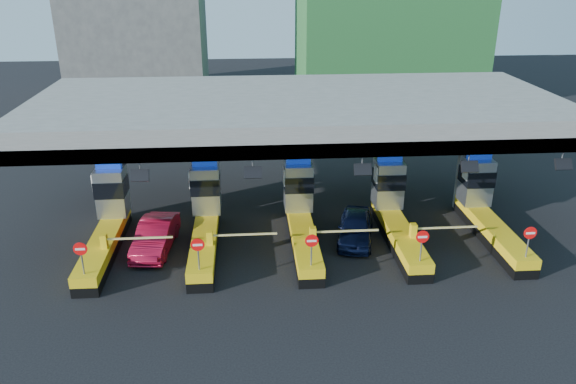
{
  "coord_description": "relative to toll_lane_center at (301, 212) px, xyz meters",
  "views": [
    {
      "loc": [
        -2.73,
        -26.55,
        13.68
      ],
      "look_at": [
        -0.7,
        0.0,
        2.7
      ],
      "focal_mm": 35.0,
      "sensor_mm": 36.0,
      "label": 1
    }
  ],
  "objects": [
    {
      "name": "bg_building_concrete",
      "position": [
        -14.0,
        35.72,
        7.6
      ],
      "size": [
        14.0,
        10.0,
        18.0
      ],
      "primitive_type": "cube",
      "color": "#4C4C49",
      "rests_on": "ground"
    },
    {
      "name": "toll_lane_far_left",
      "position": [
        -10.0,
        0.0,
        0.0
      ],
      "size": [
        4.43,
        8.0,
        4.16
      ],
      "color": "black",
      "rests_on": "ground"
    },
    {
      "name": "toll_lane_left",
      "position": [
        -5.0,
        0.0,
        0.0
      ],
      "size": [
        4.43,
        8.0,
        4.16
      ],
      "color": "black",
      "rests_on": "ground"
    },
    {
      "name": "toll_lane_center",
      "position": [
        0.0,
        0.0,
        0.0
      ],
      "size": [
        4.43,
        8.0,
        4.16
      ],
      "color": "black",
      "rests_on": "ground"
    },
    {
      "name": "toll_canopy",
      "position": [
        -0.0,
        2.59,
        4.74
      ],
      "size": [
        28.0,
        12.09,
        7.0
      ],
      "color": "slate",
      "rests_on": "ground"
    },
    {
      "name": "van",
      "position": [
        2.83,
        -0.71,
        -0.65
      ],
      "size": [
        2.74,
        4.67,
        1.49
      ],
      "primitive_type": "imported",
      "rotation": [
        0.0,
        0.0,
        -0.24
      ],
      "color": "black",
      "rests_on": "ground"
    },
    {
      "name": "toll_lane_right",
      "position": [
        5.0,
        0.0,
        0.0
      ],
      "size": [
        4.43,
        8.0,
        4.16
      ],
      "color": "black",
      "rests_on": "ground"
    },
    {
      "name": "ground",
      "position": [
        -0.0,
        -0.28,
        -1.4
      ],
      "size": [
        120.0,
        120.0,
        0.0
      ],
      "primitive_type": "plane",
      "color": "black",
      "rests_on": "ground"
    },
    {
      "name": "toll_lane_far_right",
      "position": [
        10.0,
        0.0,
        0.0
      ],
      "size": [
        4.43,
        8.0,
        4.16
      ],
      "color": "black",
      "rests_on": "ground"
    },
    {
      "name": "red_car",
      "position": [
        -7.5,
        -0.92,
        -0.63
      ],
      "size": [
        2.07,
        4.77,
        1.53
      ],
      "primitive_type": "imported",
      "rotation": [
        0.0,
        0.0,
        -0.1
      ],
      "color": "maroon",
      "rests_on": "ground"
    }
  ]
}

